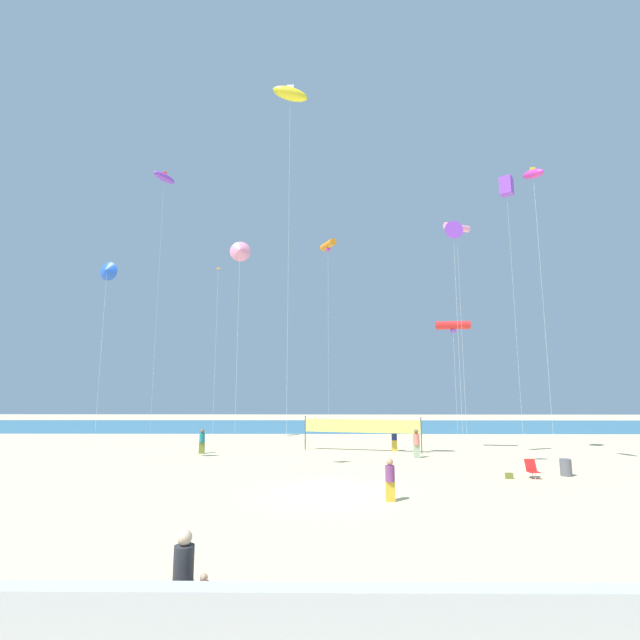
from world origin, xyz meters
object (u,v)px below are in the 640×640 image
Objects in this scene: toddler_figure at (203,597)px; beachgoer_plum_shirt at (390,478)px; kite_violet_box at (506,187)px; kite_violet_inflatable at (164,178)px; beachgoer_coral_shirt at (416,443)px; beachgoer_navy_shirt at (394,438)px; folding_beach_chair at (532,468)px; kite_blue_delta at (107,271)px; kite_pink_delta at (240,251)px; trash_barrel at (566,467)px; kite_red_tube at (453,326)px; kite_pink_tube at (457,228)px; beachgoer_teal_shirt at (202,440)px; mother_figure at (183,573)px; beach_handbag at (509,476)px; kite_yellow_inflatable at (290,94)px; volleyball_net at (361,427)px; kite_violet_delta at (453,231)px; kite_orange_tube at (328,245)px; kite_magenta_inflatable at (533,175)px; kite_orange_diamond at (218,281)px.

toddler_figure is 10.45m from beachgoer_plum_shirt.
kite_violet_inflatable reaches higher than kite_violet_box.
kite_violet_inflatable is (-19.32, 6.02, 20.97)m from beachgoer_coral_shirt.
beachgoer_navy_shirt is at bearing -110.28° from beachgoer_plum_shirt.
folding_beach_chair is 25.64m from kite_blue_delta.
trash_barrel is at bearing 1.04° from kite_pink_delta.
kite_red_tube reaches higher than folding_beach_chair.
beachgoer_navy_shirt is (7.17, 23.68, 0.42)m from toddler_figure.
kite_violet_inflatable is 18.34m from kite_pink_delta.
kite_pink_tube reaches higher than kite_blue_delta.
kite_red_tube is at bearing 38.14° from beachgoer_teal_shirt.
folding_beach_chair is 0.06× the size of kite_pink_tube.
mother_figure is 18.05m from beach_handbag.
kite_yellow_inflatable is at bearing 176.40° from trash_barrel.
toddler_figure is 2.50× the size of beach_handbag.
kite_blue_delta is at bearing -156.70° from volleyball_net.
beachgoer_coral_shirt is 2.14× the size of trash_barrel.
beachgoer_coral_shirt is 0.22× the size of volleyball_net.
kite_blue_delta is 0.53× the size of kite_yellow_inflatable.
kite_red_tube is at bearing 88.60° from mother_figure.
kite_pink_delta is 8.81m from kite_blue_delta.
toddler_figure is at bearing -5.97° from beachgoer_navy_shirt.
beach_handbag is 24.24m from kite_yellow_inflatable.
beachgoer_plum_shirt is at bearing -90.19° from volleyball_net.
beach_handbag is at bearing -1.96° from kite_pink_delta.
kite_violet_delta reaches higher than kite_blue_delta.
beachgoer_coral_shirt is at bearing -60.62° from kite_orange_tube.
beachgoer_teal_shirt is 0.14× the size of kite_blue_delta.
kite_yellow_inflatable is at bearing -160.44° from kite_pink_tube.
volleyball_net is 19.43m from kite_magenta_inflatable.
beach_handbag is 0.02× the size of kite_violet_box.
kite_blue_delta is (-23.07, 2.92, 10.78)m from folding_beach_chair.
trash_barrel is (6.27, -5.94, -0.53)m from beachgoer_coral_shirt.
kite_orange_diamond reaches higher than toddler_figure.
kite_red_tube reaches higher than volleyball_net.
kite_pink_delta is at bearing -127.45° from volleyball_net.
volleyball_net is 0.88× the size of kite_red_tube.
kite_magenta_inflatable is at bearing -23.86° from kite_orange_diamond.
volleyball_net is at bearing 136.54° from trash_barrel.
kite_orange_tube reaches higher than kite_blue_delta.
trash_barrel is at bearing -25.05° from kite_violet_inflatable.
kite_blue_delta is at bearing 177.18° from kite_magenta_inflatable.
beachgoer_navy_shirt is 4.76× the size of beach_handbag.
kite_violet_box reaches higher than beachgoer_navy_shirt.
kite_orange_diamond is 18.07m from kite_violet_delta.
volleyball_net is (5.23, 23.60, 0.75)m from mother_figure.
kite_magenta_inflatable is at bearing 5.04° from kite_violet_delta.
kite_violet_inflatable is at bearing 172.87° from kite_red_tube.
beachgoer_plum_shirt is 0.14× the size of kite_blue_delta.
mother_figure is 20.75m from trash_barrel.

